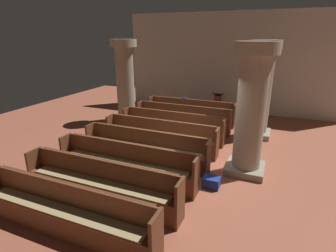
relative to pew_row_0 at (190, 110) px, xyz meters
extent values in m
plane|color=#AD5B42|center=(1.07, -3.69, -0.50)|extent=(19.20, 19.20, 0.00)
cube|color=silver|center=(1.07, 2.39, 1.75)|extent=(10.00, 0.16, 4.50)
cube|color=brown|center=(0.00, -0.02, -0.04)|extent=(3.58, 0.38, 0.05)
cube|color=brown|center=(0.00, 0.15, 0.21)|extent=(3.58, 0.04, 0.46)
cube|color=brown|center=(0.00, 0.20, 0.42)|extent=(3.44, 0.06, 0.02)
cube|color=brown|center=(-1.82, -0.02, -0.03)|extent=(0.06, 0.44, 0.94)
cube|color=brown|center=(1.82, -0.02, -0.03)|extent=(0.06, 0.44, 0.94)
cube|color=brown|center=(0.00, -0.19, -0.27)|extent=(3.58, 0.03, 0.42)
cube|color=tan|center=(0.00, -0.04, -0.01)|extent=(3.30, 0.32, 0.03)
cube|color=brown|center=(0.00, -1.05, -0.04)|extent=(3.58, 0.38, 0.05)
cube|color=brown|center=(0.00, -0.89, 0.21)|extent=(3.58, 0.04, 0.46)
cube|color=brown|center=(0.00, -0.84, 0.42)|extent=(3.44, 0.06, 0.02)
cube|color=brown|center=(-1.82, -1.05, -0.03)|extent=(0.06, 0.44, 0.94)
cube|color=brown|center=(1.82, -1.05, -0.03)|extent=(0.06, 0.44, 0.94)
cube|color=brown|center=(0.00, -1.23, -0.27)|extent=(3.58, 0.03, 0.42)
cube|color=tan|center=(0.00, -1.07, -0.01)|extent=(3.30, 0.32, 0.03)
cube|color=brown|center=(0.00, -2.09, -0.04)|extent=(3.58, 0.38, 0.05)
cube|color=brown|center=(0.00, -1.92, 0.21)|extent=(3.58, 0.04, 0.46)
cube|color=brown|center=(0.00, -1.87, 0.42)|extent=(3.44, 0.06, 0.02)
cube|color=brown|center=(-1.82, -2.09, -0.03)|extent=(0.06, 0.44, 0.94)
cube|color=brown|center=(1.82, -2.09, -0.03)|extent=(0.06, 0.44, 0.94)
cube|color=brown|center=(0.00, -2.26, -0.27)|extent=(3.58, 0.03, 0.42)
cube|color=tan|center=(0.00, -2.11, -0.01)|extent=(3.30, 0.32, 0.03)
cube|color=brown|center=(0.00, -3.12, -0.04)|extent=(3.58, 0.38, 0.05)
cube|color=brown|center=(0.00, -2.96, 0.21)|extent=(3.58, 0.04, 0.46)
cube|color=brown|center=(0.00, -2.91, 0.42)|extent=(3.44, 0.06, 0.02)
cube|color=brown|center=(-1.82, -3.12, -0.03)|extent=(0.06, 0.44, 0.94)
cube|color=brown|center=(1.82, -3.12, -0.03)|extent=(0.06, 0.44, 0.94)
cube|color=brown|center=(0.00, -3.30, -0.27)|extent=(3.58, 0.03, 0.42)
cube|color=tan|center=(0.00, -3.14, -0.01)|extent=(3.30, 0.32, 0.03)
cube|color=brown|center=(0.00, -4.16, -0.04)|extent=(3.58, 0.38, 0.05)
cube|color=brown|center=(0.00, -3.99, 0.21)|extent=(3.58, 0.05, 0.46)
cube|color=brown|center=(0.00, -3.95, 0.42)|extent=(3.44, 0.06, 0.02)
cube|color=brown|center=(-1.82, -4.16, -0.03)|extent=(0.06, 0.44, 0.94)
cube|color=brown|center=(1.82, -4.16, -0.03)|extent=(0.06, 0.44, 0.94)
cube|color=brown|center=(0.00, -4.34, -0.27)|extent=(3.58, 0.03, 0.42)
cube|color=tan|center=(0.00, -4.18, -0.01)|extent=(3.30, 0.32, 0.03)
cube|color=brown|center=(0.00, -5.20, -0.04)|extent=(3.58, 0.38, 0.05)
cube|color=brown|center=(0.00, -5.03, 0.21)|extent=(3.58, 0.04, 0.46)
cube|color=brown|center=(0.00, -4.98, 0.42)|extent=(3.44, 0.06, 0.02)
cube|color=brown|center=(-1.82, -5.20, -0.03)|extent=(0.06, 0.44, 0.94)
cube|color=brown|center=(1.82, -5.20, -0.03)|extent=(0.06, 0.44, 0.94)
cube|color=brown|center=(0.00, -5.37, -0.27)|extent=(3.58, 0.03, 0.42)
cube|color=tan|center=(0.00, -5.22, -0.01)|extent=(3.30, 0.32, 0.03)
cube|color=brown|center=(0.00, -6.23, -0.04)|extent=(3.58, 0.38, 0.05)
cube|color=brown|center=(0.00, -6.06, 0.21)|extent=(3.58, 0.04, 0.46)
cube|color=brown|center=(0.00, -6.02, 0.42)|extent=(3.44, 0.06, 0.02)
cube|color=brown|center=(-1.82, -6.23, -0.03)|extent=(0.06, 0.44, 0.94)
cube|color=brown|center=(1.82, -6.23, -0.03)|extent=(0.06, 0.44, 0.94)
cube|color=brown|center=(0.00, -6.41, -0.27)|extent=(3.58, 0.03, 0.42)
cube|color=tan|center=(0.00, -6.25, -0.01)|extent=(3.30, 0.32, 0.03)
cube|color=brown|center=(0.00, -7.27, -0.04)|extent=(3.58, 0.38, 0.05)
cube|color=brown|center=(0.00, -7.10, 0.21)|extent=(3.58, 0.04, 0.46)
cube|color=brown|center=(0.00, -7.05, 0.42)|extent=(3.44, 0.06, 0.02)
cube|color=brown|center=(1.82, -7.27, -0.03)|extent=(0.06, 0.44, 0.94)
cube|color=brown|center=(0.00, -7.44, -0.27)|extent=(3.58, 0.03, 0.42)
cube|color=tan|center=(0.00, -7.29, -0.01)|extent=(3.30, 0.32, 0.03)
cube|color=#9F967E|center=(2.71, -0.60, -0.41)|extent=(0.99, 0.99, 0.18)
cylinder|color=#ADA389|center=(2.71, -0.60, 1.11)|extent=(0.73, 0.73, 2.86)
cylinder|color=#B6AB90|center=(2.71, -0.60, 2.68)|extent=(1.06, 1.06, 0.30)
cube|color=#9F967E|center=(-2.66, -0.71, -0.41)|extent=(0.99, 0.99, 0.18)
cylinder|color=#ADA389|center=(-2.66, -0.71, 1.11)|extent=(0.73, 0.73, 2.86)
cylinder|color=#B6AB90|center=(-2.66, -0.71, 2.68)|extent=(1.06, 1.06, 0.30)
cube|color=#9F967E|center=(2.71, -3.57, -0.41)|extent=(0.97, 0.97, 0.18)
cylinder|color=#ADA389|center=(2.71, -3.57, 1.11)|extent=(0.72, 0.72, 2.86)
cylinder|color=#B6AB90|center=(2.71, -3.57, 2.68)|extent=(1.05, 1.05, 0.30)
cube|color=brown|center=(0.84, 1.33, -0.47)|extent=(0.45, 0.45, 0.06)
cube|color=brown|center=(0.84, 1.33, -0.03)|extent=(0.28, 0.28, 0.95)
cube|color=brown|center=(0.84, 1.33, 0.51)|extent=(0.48, 0.35, 0.15)
cube|color=navy|center=(-0.33, 0.19, 0.45)|extent=(0.14, 0.21, 0.03)
cube|color=navy|center=(2.06, -4.69, -0.38)|extent=(0.40, 0.30, 0.25)
camera|label=1|loc=(3.24, -10.21, 2.93)|focal=28.27mm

